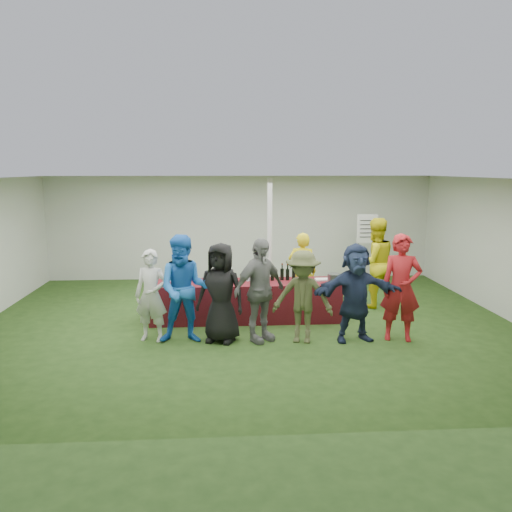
{
  "coord_description": "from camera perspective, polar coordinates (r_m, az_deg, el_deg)",
  "views": [
    {
      "loc": [
        -0.45,
        -9.02,
        2.89
      ],
      "look_at": [
        0.15,
        0.26,
        1.25
      ],
      "focal_mm": 35.0,
      "sensor_mm": 36.0,
      "label": 1
    }
  ],
  "objects": [
    {
      "name": "ground",
      "position": [
        9.48,
        -0.84,
        -7.75
      ],
      "size": [
        60.0,
        60.0,
        0.0
      ],
      "primitive_type": "plane",
      "color": "#284719",
      "rests_on": "ground"
    },
    {
      "name": "wine_bottles",
      "position": [
        9.67,
        2.49,
        -2.05
      ],
      "size": [
        0.67,
        0.14,
        0.32
      ],
      "color": "black",
      "rests_on": "serving_table"
    },
    {
      "name": "water_bottle",
      "position": [
        9.59,
        -0.91,
        -2.26
      ],
      "size": [
        0.07,
        0.07,
        0.23
      ],
      "color": "silver",
      "rests_on": "serving_table"
    },
    {
      "name": "dump_bucket",
      "position": [
        9.51,
        8.9,
        -2.56
      ],
      "size": [
        0.25,
        0.25,
        0.18
      ],
      "primitive_type": "cylinder",
      "color": "slate",
      "rests_on": "serving_table"
    },
    {
      "name": "staff_back",
      "position": [
        10.71,
        13.39,
        -0.76
      ],
      "size": [
        1.05,
        0.9,
        1.88
      ],
      "primitive_type": "imported",
      "rotation": [
        0.0,
        0.0,
        3.37
      ],
      "color": "yellow",
      "rests_on": "ground"
    },
    {
      "name": "customer_4",
      "position": [
        8.35,
        5.36,
        -4.68
      ],
      "size": [
        1.12,
        0.82,
        1.56
      ],
      "primitive_type": "imported",
      "rotation": [
        0.0,
        0.0,
        -0.27
      ],
      "color": "#494F2C",
      "rests_on": "ground"
    },
    {
      "name": "customer_6",
      "position": [
        8.74,
        16.25,
        -3.5
      ],
      "size": [
        0.75,
        0.58,
        1.82
      ],
      "primitive_type": "imported",
      "rotation": [
        0.0,
        0.0,
        -0.24
      ],
      "color": "#A3181D",
      "rests_on": "ground"
    },
    {
      "name": "serving_table",
      "position": [
        9.62,
        -1.19,
        -5.15
      ],
      "size": [
        3.6,
        0.8,
        0.75
      ],
      "primitive_type": "cube",
      "color": "maroon",
      "rests_on": "ground"
    },
    {
      "name": "customer_1",
      "position": [
        8.37,
        -8.16,
        -3.77
      ],
      "size": [
        0.89,
        0.69,
        1.82
      ],
      "primitive_type": "imported",
      "rotation": [
        0.0,
        0.0,
        -0.0
      ],
      "color": "blue",
      "rests_on": "ground"
    },
    {
      "name": "customer_2",
      "position": [
        8.37,
        -4.05,
        -4.2
      ],
      "size": [
        0.96,
        0.79,
        1.68
      ],
      "primitive_type": "imported",
      "rotation": [
        0.0,
        0.0,
        -0.36
      ],
      "color": "black",
      "rests_on": "ground"
    },
    {
      "name": "tent",
      "position": [
        10.38,
        1.57,
        1.46
      ],
      "size": [
        10.0,
        10.0,
        10.0
      ],
      "color": "white",
      "rests_on": "ground"
    },
    {
      "name": "bar_towel",
      "position": [
        9.75,
        7.52,
        -2.67
      ],
      "size": [
        0.25,
        0.18,
        0.03
      ],
      "primitive_type": "cube",
      "color": "white",
      "rests_on": "serving_table"
    },
    {
      "name": "customer_5",
      "position": [
        8.54,
        11.3,
        -4.13
      ],
      "size": [
        1.6,
        0.69,
        1.67
      ],
      "primitive_type": "imported",
      "rotation": [
        0.0,
        0.0,
        0.13
      ],
      "color": "#1E2A47",
      "rests_on": "ground"
    },
    {
      "name": "customer_0",
      "position": [
        8.58,
        -11.88,
        -4.45
      ],
      "size": [
        0.65,
        0.51,
        1.56
      ],
      "primitive_type": "imported",
      "rotation": [
        0.0,
        0.0,
        -0.26
      ],
      "color": "silver",
      "rests_on": "ground"
    },
    {
      "name": "customer_3",
      "position": [
        8.35,
        0.41,
        -3.93
      ],
      "size": [
        1.09,
        0.95,
        1.76
      ],
      "primitive_type": "imported",
      "rotation": [
        0.0,
        0.0,
        0.63
      ],
      "color": "slate",
      "rests_on": "ground"
    },
    {
      "name": "wine_glasses",
      "position": [
        9.25,
        -6.6,
        -2.73
      ],
      "size": [
        1.15,
        0.11,
        0.16
      ],
      "color": "silver",
      "rests_on": "serving_table"
    },
    {
      "name": "staff_pourer",
      "position": [
        10.32,
        5.29,
        -1.72
      ],
      "size": [
        0.67,
        0.53,
        1.6
      ],
      "primitive_type": "imported",
      "rotation": [
        0.0,
        0.0,
        2.87
      ],
      "color": "yellow",
      "rests_on": "ground"
    },
    {
      "name": "wine_list_sign",
      "position": [
        12.37,
        12.57,
        2.45
      ],
      "size": [
        0.5,
        0.03,
        1.8
      ],
      "color": "slate",
      "rests_on": "ground"
    }
  ]
}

